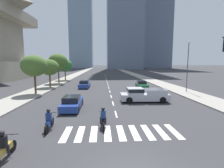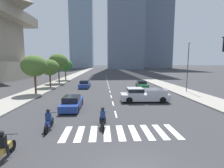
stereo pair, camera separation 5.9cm
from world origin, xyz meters
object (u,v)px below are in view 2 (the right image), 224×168
at_px(motorcycle_third, 103,119).
at_px(sedan_blue_0, 85,84).
at_px(sedan_blue_1, 72,103).
at_px(street_lamp_east, 188,63).
at_px(street_tree_third, 58,62).
at_px(street_tree_nearest, 34,66).
at_px(street_tree_second, 50,67).
at_px(sedan_green_2, 142,85).
at_px(motorcycle_lead, 3,148).
at_px(pickup_truck, 142,95).
at_px(motorcycle_trailing, 49,121).
at_px(street_tree_fourth, 65,65).

distance_m(motorcycle_third, sedan_blue_0, 19.56).
bearing_deg(sedan_blue_1, street_lamp_east, -62.59).
relative_size(motorcycle_third, street_tree_third, 0.33).
relative_size(sedan_blue_1, street_tree_nearest, 0.81).
bearing_deg(street_tree_third, sedan_blue_1, -72.25).
distance_m(sedan_blue_0, street_tree_second, 7.25).
xyz_separation_m(sedan_blue_0, street_tree_second, (-6.49, 0.53, 3.19)).
bearing_deg(street_lamp_east, street_tree_third, 151.64).
distance_m(street_lamp_east, street_tree_second, 24.04).
distance_m(sedan_green_2, street_lamp_east, 8.80).
bearing_deg(street_tree_nearest, street_lamp_east, 1.38).
height_order(motorcycle_lead, street_lamp_east, street_lamp_east).
height_order(street_lamp_east, street_tree_third, street_lamp_east).
bearing_deg(sedan_blue_1, street_tree_nearest, 39.85).
bearing_deg(street_lamp_east, sedan_blue_0, 161.10).
bearing_deg(sedan_green_2, sedan_blue_0, -90.38).
distance_m(pickup_truck, street_tree_nearest, 15.91).
distance_m(motorcycle_third, street_tree_second, 22.36).
bearing_deg(street_tree_second, sedan_blue_0, -4.64).
xyz_separation_m(motorcycle_trailing, sedan_blue_0, (0.36, 19.50, 0.05)).
bearing_deg(sedan_blue_0, street_tree_second, 86.82).
xyz_separation_m(street_lamp_east, street_tree_nearest, (-23.20, -0.56, -0.40)).
relative_size(motorcycle_lead, motorcycle_third, 0.95).
height_order(motorcycle_trailing, street_tree_third, street_tree_third).
xyz_separation_m(street_tree_nearest, street_tree_second, (0.00, 6.80, -0.39)).
bearing_deg(sedan_green_2, motorcycle_lead, -25.17).
bearing_deg(street_tree_fourth, sedan_green_2, -39.18).
bearing_deg(sedan_blue_1, street_tree_fourth, 13.50).
distance_m(motorcycle_lead, motorcycle_third, 6.07).
distance_m(sedan_blue_1, sedan_green_2, 17.22).
bearing_deg(motorcycle_trailing, motorcycle_lead, 161.57).
xyz_separation_m(motorcycle_lead, street_tree_nearest, (-5.17, 16.83, 3.63)).
xyz_separation_m(motorcycle_third, sedan_blue_0, (-3.38, 19.27, 0.05)).
distance_m(motorcycle_lead, sedan_blue_1, 8.93).
distance_m(motorcycle_lead, pickup_truck, 14.84).
relative_size(motorcycle_trailing, street_tree_second, 0.43).
distance_m(pickup_truck, street_tree_fourth, 29.17).
distance_m(motorcycle_trailing, street_lamp_east, 22.31).
distance_m(pickup_truck, street_lamp_east, 11.12).
relative_size(motorcycle_lead, street_tree_nearest, 0.37).
bearing_deg(pickup_truck, street_tree_fourth, -58.10).
bearing_deg(street_tree_second, sedan_blue_1, -65.52).
bearing_deg(motorcycle_third, motorcycle_trailing, 91.23).
bearing_deg(motorcycle_trailing, street_tree_second, 13.45).
relative_size(sedan_blue_1, street_lamp_east, 0.59).
distance_m(sedan_green_2, street_tree_nearest, 18.48).
xyz_separation_m(sedan_blue_1, street_tree_fourth, (-6.76, 27.72, 3.48)).
xyz_separation_m(sedan_green_2, street_tree_fourth, (-17.23, 14.04, 3.49)).
height_order(street_lamp_east, street_tree_nearest, street_lamp_east).
bearing_deg(motorcycle_trailing, sedan_blue_1, -10.56).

